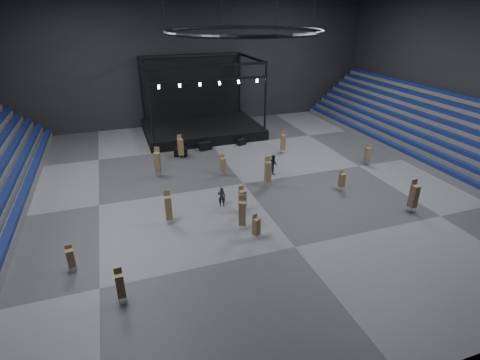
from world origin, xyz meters
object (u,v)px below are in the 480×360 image
object	(u,v)px
stage	(201,121)
chair_stack_12	(157,162)
chair_stack_7	(414,196)
chair_stack_8	(268,171)
chair_stack_0	(367,154)
chair_stack_13	(242,199)
chair_stack_1	(342,180)
chair_stack_6	(180,147)
flight_case_mid	(205,146)
chair_stack_3	(283,142)
chair_stack_5	(256,226)
chair_stack_4	(120,285)
crew_member	(273,164)
man_center	(222,197)
flight_case_right	(242,142)
chair_stack_11	(223,165)
chair_stack_10	(71,258)
flight_case_left	(181,152)
chair_stack_2	(242,213)
chair_stack_9	(168,207)

from	to	relation	value
stage	chair_stack_12	xyz separation A→B (m)	(-7.07, -12.01, 0.01)
chair_stack_7	chair_stack_8	distance (m)	11.97
chair_stack_0	chair_stack_13	size ratio (longest dim) A/B	1.00
chair_stack_1	chair_stack_6	distance (m)	16.93
flight_case_mid	chair_stack_3	xyz separation A→B (m)	(7.83, -3.75, 0.82)
chair_stack_5	chair_stack_13	world-z (taller)	chair_stack_13
chair_stack_3	chair_stack_4	size ratio (longest dim) A/B	1.16
crew_member	flight_case_mid	bearing A→B (deg)	23.38
chair_stack_13	man_center	world-z (taller)	chair_stack_13
flight_case_right	chair_stack_0	world-z (taller)	chair_stack_0
chair_stack_11	chair_stack_10	bearing A→B (deg)	-149.34
flight_case_left	flight_case_right	size ratio (longest dim) A/B	1.29
flight_case_mid	chair_stack_13	world-z (taller)	chair_stack_13
flight_case_right	chair_stack_4	world-z (taller)	chair_stack_4
chair_stack_2	stage	bearing A→B (deg)	105.98
chair_stack_5	chair_stack_6	xyz separation A→B (m)	(-2.03, 16.70, 0.34)
chair_stack_3	chair_stack_13	bearing A→B (deg)	-116.67
flight_case_right	chair_stack_13	size ratio (longest dim) A/B	0.47
flight_case_left	chair_stack_0	xyz separation A→B (m)	(17.43, -8.57, 0.72)
chair_stack_0	chair_stack_6	bearing A→B (deg)	157.96
flight_case_left	chair_stack_3	xyz separation A→B (m)	(10.82, -2.65, 0.83)
chair_stack_5	chair_stack_13	bearing A→B (deg)	61.07
flight_case_left	flight_case_mid	world-z (taller)	flight_case_mid
chair_stack_10	crew_member	xyz separation A→B (m)	(17.53, 9.58, -0.03)
chair_stack_5	man_center	world-z (taller)	chair_stack_5
chair_stack_8	chair_stack_12	distance (m)	10.47
flight_case_left	chair_stack_1	bearing A→B (deg)	-47.31
chair_stack_10	chair_stack_8	bearing A→B (deg)	17.12
chair_stack_12	chair_stack_6	bearing A→B (deg)	74.79
chair_stack_7	man_center	bearing A→B (deg)	154.51
flight_case_right	chair_stack_9	bearing A→B (deg)	-126.44
chair_stack_3	chair_stack_4	distance (m)	25.48
flight_case_right	chair_stack_6	xyz separation A→B (m)	(-7.50, -1.99, 1.00)
chair_stack_2	chair_stack_7	world-z (taller)	chair_stack_7
chair_stack_0	chair_stack_5	distance (m)	17.80
chair_stack_8	crew_member	world-z (taller)	chair_stack_8
flight_case_right	chair_stack_5	xyz separation A→B (m)	(-5.47, -18.69, 0.66)
crew_member	chair_stack_5	bearing A→B (deg)	145.29
chair_stack_5	chair_stack_6	world-z (taller)	chair_stack_6
chair_stack_0	chair_stack_11	bearing A→B (deg)	173.41
flight_case_left	man_center	size ratio (longest dim) A/B	0.80
chair_stack_5	chair_stack_10	distance (m)	11.89
chair_stack_11	chair_stack_1	bearing A→B (deg)	-45.08
chair_stack_9	flight_case_mid	bearing A→B (deg)	68.88
chair_stack_0	chair_stack_7	distance (m)	9.58
chair_stack_12	chair_stack_13	distance (m)	10.51
flight_case_mid	chair_stack_3	size ratio (longest dim) A/B	0.55
chair_stack_9	chair_stack_11	world-z (taller)	chair_stack_9
stage	chair_stack_7	xyz separation A→B (m)	(10.83, -25.37, -0.04)
flight_case_left	chair_stack_4	size ratio (longest dim) A/B	0.62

